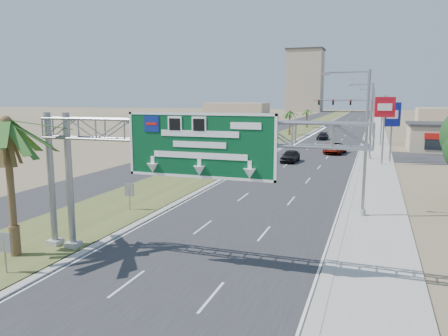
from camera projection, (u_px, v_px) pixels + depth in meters
road at (343, 129)px, 114.75m from camera, size 12.00×300.00×0.02m
sidewalk_right at (377, 129)px, 112.00m from camera, size 4.00×300.00×0.10m
median_grass at (305, 128)px, 117.98m from camera, size 7.00×300.00×0.12m
opposing_road at (279, 127)px, 120.25m from camera, size 8.00×300.00×0.02m
sign_gantry at (173, 142)px, 20.79m from camera, size 16.75×1.24×7.50m
palm_near at (6, 123)px, 21.48m from camera, size 5.70×5.70×8.35m
palm_row_b at (193, 130)px, 44.29m from camera, size 3.99×3.99×5.95m
palm_row_c at (239, 116)px, 59.09m from camera, size 3.99×3.99×6.75m
palm_row_d at (269, 119)px, 76.08m from camera, size 3.99×3.99×5.45m
palm_row_e at (290, 112)px, 93.69m from camera, size 3.99×3.99×6.15m
palm_row_f at (307, 110)px, 117.07m from camera, size 3.99×3.99×5.75m
streetlight_near at (363, 149)px, 29.56m from camera, size 3.27×0.44×10.00m
streetlight_mid at (369, 124)px, 57.55m from camera, size 3.27×0.44×10.00m
streetlight_far at (372, 114)px, 91.12m from camera, size 3.27×0.44×10.00m
signal_mast at (359, 116)px, 76.84m from camera, size 10.28×0.71×8.00m
median_signback_a at (4, 245)px, 20.04m from camera, size 0.75×0.08×2.08m
median_signback_b at (129, 192)px, 31.46m from camera, size 0.75×0.08×2.08m
tower_distant at (305, 81)px, 252.87m from camera, size 20.00×16.00×35.00m
building_distant_left at (237, 110)px, 175.45m from camera, size 24.00×14.00×6.00m
car_left_lane at (290, 156)px, 55.50m from camera, size 2.07×4.67×1.56m
car_mid_lane at (328, 148)px, 65.23m from camera, size 1.64×3.96×1.27m
car_right_lane at (335, 149)px, 63.80m from camera, size 3.18×5.75×1.52m
car_far at (323, 136)px, 85.12m from camera, size 2.02×4.71×1.35m
pole_sign_red_near at (385, 111)px, 52.24m from camera, size 2.40×0.86×8.44m
pole_sign_blue at (392, 117)px, 54.48m from camera, size 2.00×0.89×7.77m
pole_sign_red_far at (382, 112)px, 72.87m from camera, size 2.17×1.03×7.28m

